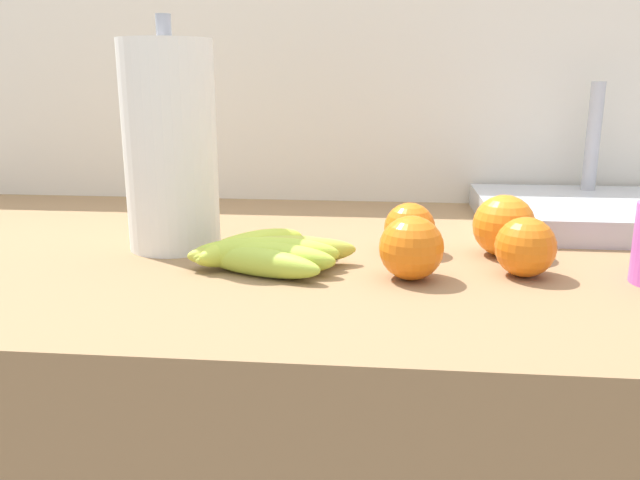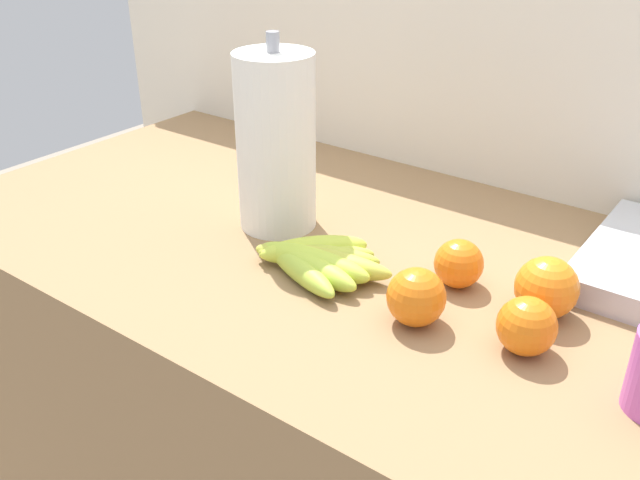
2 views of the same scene
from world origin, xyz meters
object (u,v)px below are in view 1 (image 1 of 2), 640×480
Objects in this scene: banana_bunch at (263,253)px; orange_back_right at (411,248)px; orange_front at (409,228)px; paper_towel_roll at (170,146)px; sink_basin at (606,212)px; orange_center at (504,226)px; orange_right at (525,247)px.

banana_bunch is 0.18m from orange_back_right.
orange_front is at bearing 27.15° from banana_bunch.
paper_towel_roll is 0.79× the size of sink_basin.
sink_basin is (0.20, 0.20, -0.02)m from orange_center.
sink_basin is at bearing 44.37° from orange_back_right.
orange_front is at bearing 176.60° from orange_center.
orange_back_right is 0.14m from orange_right.
orange_front is 0.18× the size of sink_basin.
orange_front is 0.22× the size of paper_towel_roll.
sink_basin is (0.50, 0.29, 0.00)m from banana_bunch.
banana_bunch is 3.11× the size of orange_front.
paper_towel_roll is (-0.32, 0.12, 0.10)m from orange_back_right.
orange_right reaches higher than orange_front.
banana_bunch is 0.32m from orange_center.
banana_bunch is 0.69× the size of paper_towel_roll.
orange_right is at bearing -11.16° from paper_towel_roll.
paper_towel_roll is (-0.14, 0.09, 0.12)m from banana_bunch.
orange_back_right is 0.17m from orange_center.
orange_right is 0.48m from paper_towel_roll.
sink_basin reaches higher than banana_bunch.
banana_bunch is 0.21m from orange_front.
orange_front is 0.90× the size of orange_back_right.
sink_basin is (0.32, 0.19, -0.01)m from orange_front.
paper_towel_roll is (-0.45, 0.00, 0.10)m from orange_center.
orange_back_right reaches higher than banana_bunch.
orange_back_right is 1.06× the size of orange_right.
sink_basin reaches higher than orange_right.
paper_towel_roll reaches higher than orange_right.
sink_basin reaches higher than orange_back_right.
orange_right is 0.34m from sink_basin.
paper_towel_roll is at bearing 147.46° from banana_bunch.
banana_bunch is 2.62× the size of orange_center.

